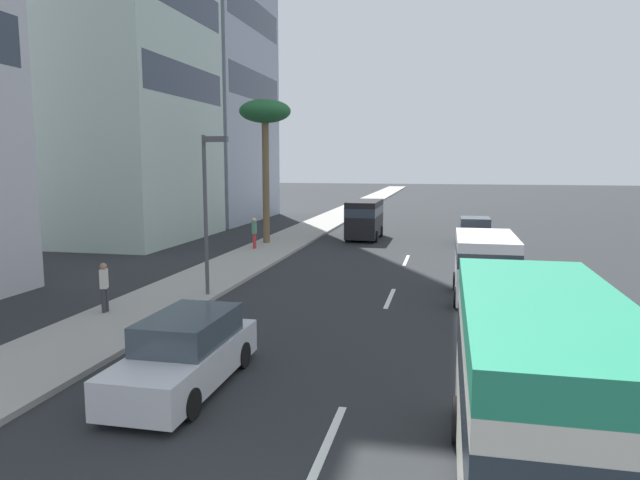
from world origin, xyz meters
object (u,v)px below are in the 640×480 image
at_px(street_lamp, 208,195).
at_px(van_third, 365,217).
at_px(palm_tree, 265,118).
at_px(car_second, 475,232).
at_px(car_fifth, 186,354).
at_px(minibus_lead, 541,395).
at_px(pedestrian_mid_block, 254,231).
at_px(pedestrian_near_lamp, 104,285).
at_px(van_fourth, 485,263).

bearing_deg(street_lamp, van_third, -10.22).
xyz_separation_m(van_third, palm_tree, (-4.02, 5.44, 6.19)).
distance_m(car_second, car_fifth, 25.86).
height_order(minibus_lead, pedestrian_mid_block, minibus_lead).
distance_m(minibus_lead, pedestrian_near_lamp, 14.72).
relative_size(van_third, car_fifth, 0.98).
distance_m(van_fourth, street_lamp, 10.38).
distance_m(van_third, van_fourth, 17.24).
height_order(minibus_lead, palm_tree, palm_tree).
bearing_deg(van_third, car_second, 80.44).
xyz_separation_m(minibus_lead, pedestrian_near_lamp, (8.20, 12.21, -0.68)).
bearing_deg(van_third, van_fourth, 22.78).
distance_m(minibus_lead, van_fourth, 13.29).
relative_size(car_fifth, street_lamp, 0.82).
xyz_separation_m(pedestrian_mid_block, street_lamp, (-11.32, -2.14, 2.70)).
distance_m(van_fourth, pedestrian_mid_block, 15.25).
bearing_deg(car_second, pedestrian_near_lamp, 147.72).
bearing_deg(street_lamp, car_fifth, -160.53).
bearing_deg(pedestrian_near_lamp, car_second, 126.78).
xyz_separation_m(car_second, street_lamp, (-16.68, 10.16, 3.03)).
height_order(car_second, street_lamp, street_lamp).
bearing_deg(palm_tree, car_second, -77.01).
height_order(van_third, pedestrian_mid_block, van_third).
relative_size(car_second, pedestrian_mid_block, 2.36).
height_order(van_fourth, palm_tree, palm_tree).
xyz_separation_m(pedestrian_mid_block, palm_tree, (2.50, 0.08, 6.50)).
xyz_separation_m(van_third, car_fifth, (-25.98, 0.34, -0.66)).
height_order(pedestrian_near_lamp, street_lamp, street_lamp).
bearing_deg(van_fourth, street_lamp, 101.16).
bearing_deg(street_lamp, minibus_lead, -138.98).
relative_size(van_third, van_fourth, 1.01).
bearing_deg(pedestrian_near_lamp, palm_tree, 158.61).
height_order(car_fifth, pedestrian_mid_block, pedestrian_mid_block).
bearing_deg(car_second, street_lamp, 148.65).
relative_size(car_second, van_fourth, 0.89).
relative_size(van_fourth, pedestrian_near_lamp, 2.85).
relative_size(car_fifth, pedestrian_mid_block, 2.73).
bearing_deg(pedestrian_near_lamp, street_lamp, 122.16).
height_order(minibus_lead, street_lamp, street_lamp).
xyz_separation_m(pedestrian_near_lamp, pedestrian_mid_block, (14.45, -0.22, 0.08)).
bearing_deg(car_fifth, palm_tree, -166.93).
xyz_separation_m(minibus_lead, street_lamp, (11.33, 9.86, 2.10)).
relative_size(van_third, pedestrian_near_lamp, 2.88).
distance_m(minibus_lead, pedestrian_mid_block, 25.64).
distance_m(pedestrian_near_lamp, street_lamp, 4.80).
xyz_separation_m(car_second, van_third, (1.17, 6.94, 0.64)).
bearing_deg(pedestrian_near_lamp, car_fifth, 25.34).
xyz_separation_m(minibus_lead, pedestrian_mid_block, (22.65, 12.00, -0.60)).
height_order(pedestrian_near_lamp, pedestrian_mid_block, pedestrian_mid_block).
distance_m(car_fifth, pedestrian_near_lamp, 7.24).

